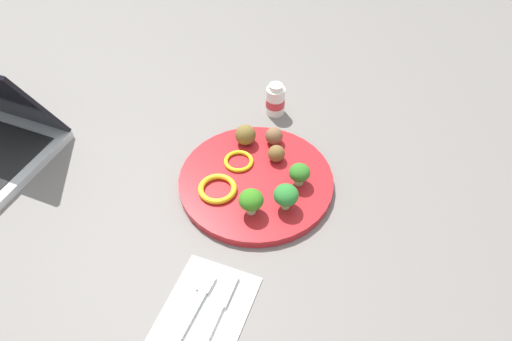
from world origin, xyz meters
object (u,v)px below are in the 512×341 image
Objects in this scene: broccoli_floret_back_left at (299,173)px; broccoli_floret_mid_right at (286,195)px; meatball_back_left at (245,135)px; fork at (195,304)px; pepper_ring_far_rim at (239,161)px; broccoli_floret_near_rim at (251,200)px; meatball_front_right at (276,154)px; pepper_ring_mid_left at (217,189)px; knife at (217,312)px; napkin at (204,314)px; plate at (256,181)px; yogurt_bottle at (275,100)px; meatball_front_left at (276,136)px.

broccoli_floret_back_left is 0.06m from broccoli_floret_mid_right.
meatball_back_left reaches higher than fork.
pepper_ring_far_rim is 0.29m from fork.
broccoli_floret_near_rim is 1.49× the size of meatball_front_right.
meatball_front_right reaches higher than fork.
pepper_ring_mid_left reaches higher than knife.
pepper_ring_mid_left is at bearing 18.09° from napkin.
broccoli_floret_mid_right is at bearing -122.69° from plate.
knife is at bearing -175.05° from broccoli_floret_near_rim.
broccoli_floret_back_left is at bearing -5.58° from broccoli_floret_mid_right.
broccoli_floret_back_left is 0.29m from fork.
meatball_front_right is 0.16m from yogurt_bottle.
yogurt_bottle is (0.26, -0.02, 0.01)m from pepper_ring_mid_left.
plate reaches higher than knife.
broccoli_floret_mid_right is at bearing -13.51° from napkin.
yogurt_bottle reaches higher than meatball_back_left.
broccoli_floret_mid_right reaches higher than knife.
napkin is at bearing -174.00° from yogurt_bottle.
knife is at bearing -172.35° from plate.
pepper_ring_far_rim is 0.29m from knife.
broccoli_floret_back_left is 0.15m from pepper_ring_mid_left.
fork is at bearing 65.89° from napkin.
meatball_front_right reaches higher than plate.
broccoli_floret_back_left is 0.61× the size of pepper_ring_mid_left.
broccoli_floret_near_rim is 0.39× the size of fork.
broccoli_floret_mid_right is 0.33× the size of knife.
napkin is at bearing 179.53° from meatball_front_right.
broccoli_floret_near_rim is at bearing -0.64° from napkin.
fork is (-0.28, -0.04, -0.01)m from pepper_ring_far_rim.
pepper_ring_mid_left is at bearing 175.52° from yogurt_bottle.
broccoli_floret_back_left reaches higher than fork.
pepper_ring_mid_left reaches higher than fork.
meatball_front_left is 0.09m from pepper_ring_far_rim.
pepper_ring_mid_left reaches higher than pepper_ring_far_rim.
meatball_front_left is at bearing -32.15° from pepper_ring_far_rim.
fork is at bearing 179.79° from plate.
pepper_ring_far_rim is at bearing 15.46° from knife.
meatball_front_right is at bearing 26.28° from broccoli_floret_mid_right.
broccoli_floret_back_left is 0.22m from yogurt_bottle.
plate is at bearing 14.10° from broccoli_floret_near_rim.
broccoli_floret_mid_right reaches higher than broccoli_floret_back_left.
yogurt_bottle is (0.47, 0.05, 0.03)m from napkin.
plate is at bearing 178.15° from meatball_front_left.
napkin is at bearing -114.11° from fork.
broccoli_floret_near_rim reaches higher than fork.
broccoli_floret_near_rim is at bearing -155.78° from meatball_back_left.
pepper_ring_far_rim is at bearing 11.75° from napkin.
broccoli_floret_back_left is at bearing -78.53° from plate.
broccoli_floret_mid_right is 1.49× the size of meatball_front_right.
yogurt_bottle is (0.18, -0.01, 0.01)m from pepper_ring_far_rim.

